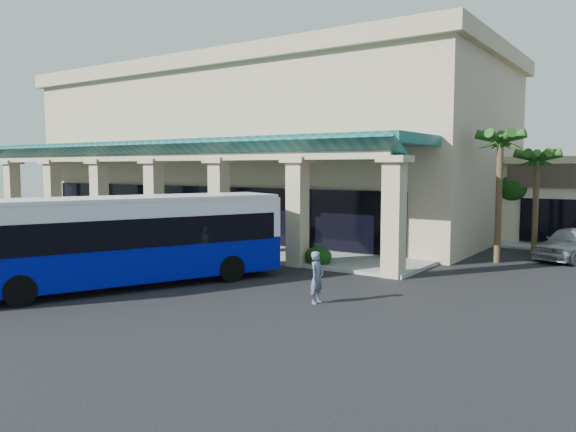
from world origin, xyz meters
The scene contains 10 objects.
ground centered at (0.00, 0.00, 0.00)m, with size 110.00×110.00×0.00m, color black.
main_building centered at (-8.00, 16.00, 5.67)m, with size 30.80×14.80×11.35m, color tan, non-canonical shape.
arcade centered at (-8.00, 6.80, 2.85)m, with size 30.00×6.20×5.70m, color #0C4845, non-canonical shape.
palm_0 centered at (8.50, 11.00, 3.30)m, with size 2.40×2.40×6.60m, color #1A4311, non-canonical shape.
palm_1 centered at (9.50, 14.00, 2.90)m, with size 2.40×2.40×5.80m, color #1A4311, non-canonical shape.
palm_2 centered at (-22.50, 6.50, 3.10)m, with size 2.40×2.40×6.20m, color #1A4311, non-canonical shape.
broadleaf_tree centered at (7.50, 19.00, 2.41)m, with size 2.60×2.60×4.81m, color black, non-canonical shape.
transit_bus centered at (-1.17, -1.70, 1.63)m, with size 2.71×11.64×3.25m, color #030C9E, non-canonical shape.
pedestrian centered at (5.73, -0.09, 0.83)m, with size 0.60×0.40×1.66m, color slate.
car_silver centered at (11.18, 13.67, 0.78)m, with size 1.85×4.59×1.56m, color #A0A0A6.
Camera 1 is at (14.84, -15.08, 4.32)m, focal length 35.00 mm.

